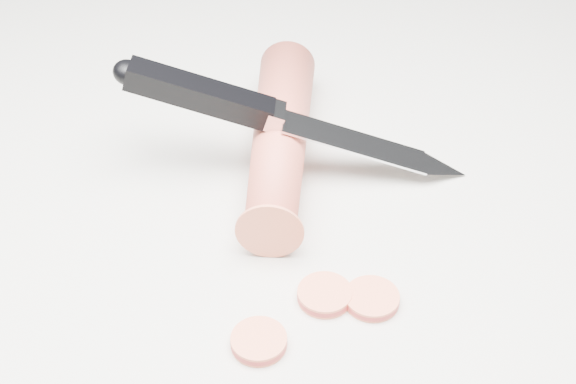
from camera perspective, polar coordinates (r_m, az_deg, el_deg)
name	(u,v)px	position (r m, az deg, el deg)	size (l,w,h in m)	color
ground	(311,255)	(0.49, 1.62, -4.52)	(2.40, 2.40, 0.00)	beige
carrot	(280,138)	(0.55, -0.58, 3.89)	(0.04, 0.04, 0.19)	#CE4837
carrot_slice_0	(325,295)	(0.47, 2.62, -7.32)	(0.03, 0.03, 0.01)	#EF6C49
carrot_slice_2	(372,299)	(0.47, 5.98, -7.55)	(0.03, 0.03, 0.01)	#EF6C49
carrot_slice_3	(259,341)	(0.44, -2.09, -10.57)	(0.03, 0.03, 0.01)	#EF6C49
kitchen_knife	(295,118)	(0.53, 0.53, 5.27)	(0.22, 0.14, 0.08)	silver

